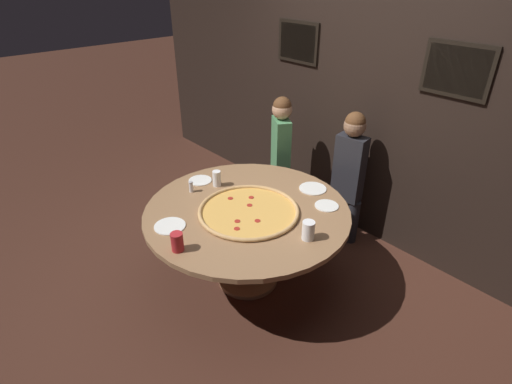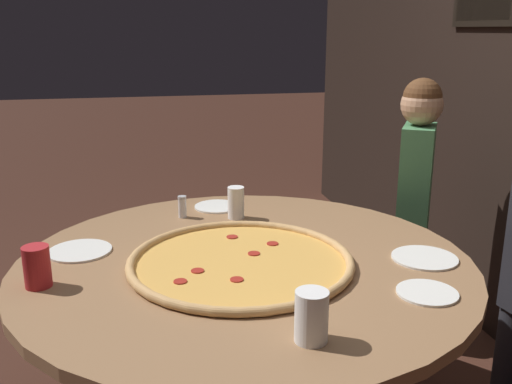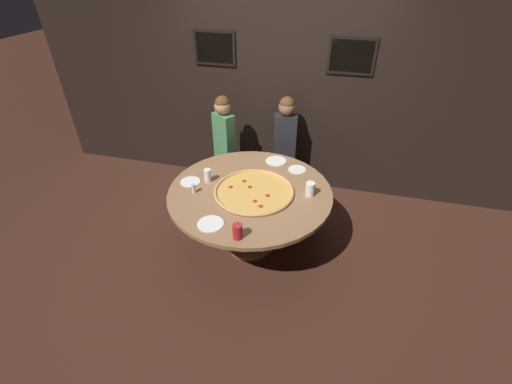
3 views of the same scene
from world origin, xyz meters
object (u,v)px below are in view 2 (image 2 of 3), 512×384
Objects in this scene: dining_table at (245,291)px; drink_cup_by_shaker at (236,203)px; white_plate_far_back at (80,251)px; condiment_shaker at (182,207)px; white_plate_left_side at (217,207)px; white_plate_right_side at (427,293)px; diner_far_left at (415,195)px; drink_cup_far_right at (311,316)px; white_plate_beside_cup at (424,258)px; giant_pizza at (241,261)px; drink_cup_far_left at (37,267)px.

dining_table is 0.51m from drink_cup_by_shaker.
white_plate_far_back is 2.40× the size of condiment_shaker.
white_plate_left_side is at bearing -179.39° from dining_table.
white_plate_right_side and white_plate_left_side have the same top height.
drink_cup_by_shaker is at bearing 75.27° from condiment_shaker.
dining_table is 0.65m from white_plate_right_side.
diner_far_left is at bearing 98.07° from drink_cup_by_shaker.
diner_far_left is at bearing 93.50° from condiment_shaker.
white_plate_left_side is (-0.44, 0.58, 0.00)m from white_plate_far_back.
white_plate_right_side and white_plate_far_back have the same top height.
drink_cup_far_right reaches higher than white_plate_far_back.
white_plate_beside_cup is 0.81m from diner_far_left.
white_plate_right_side is 0.82× the size of white_plate_far_back.
diner_far_left reaches higher than giant_pizza.
dining_table is at bearing -102.14° from white_plate_beside_cup.
white_plate_far_back is 0.99× the size of white_plate_beside_cup.
giant_pizza is 0.61m from white_plate_far_back.
drink_cup_far_right is 1.04× the size of drink_cup_far_left.
drink_cup_by_shaker reaches higher than condiment_shaker.
white_plate_left_side is 1.00m from white_plate_beside_cup.
giant_pizza is at bearing 154.24° from diner_far_left.
white_plate_beside_cup reaches higher than dining_table.
white_plate_right_side is (0.35, 0.53, -0.01)m from giant_pizza.
white_plate_beside_cup is at bearing 74.62° from white_plate_far_back.
drink_cup_by_shaker is 1.45× the size of condiment_shaker.
drink_cup_by_shaker reaches higher than white_plate_right_side.
giant_pizza is at bearing 92.92° from drink_cup_far_left.
white_plate_beside_cup is (-0.45, 0.57, -0.07)m from drink_cup_far_right.
diner_far_left is (0.04, 0.98, 0.01)m from white_plate_left_side.
diner_far_left is (-0.07, 1.15, -0.04)m from condiment_shaker.
white_plate_beside_cup is (0.60, 0.58, -0.07)m from drink_cup_by_shaker.
drink_cup_far_left is at bearing -87.08° from giant_pizza.
dining_table is 8.55× the size of white_plate_right_side.
white_plate_left_side is (-1.22, -0.07, -0.07)m from drink_cup_far_right.
white_plate_beside_cup is at bearing 87.59° from drink_cup_far_left.
drink_cup_far_right reaches higher than white_plate_beside_cup.
condiment_shaker is (-0.52, -0.18, 0.17)m from dining_table.
white_plate_far_back is at bearing -105.38° from white_plate_beside_cup.
white_plate_right_side is (0.40, 0.50, 0.13)m from dining_table.
dining_table is 0.58m from condiment_shaker.
white_plate_right_side is at bearing -26.60° from white_plate_beside_cup.
condiment_shaker is (0.11, -0.17, 0.05)m from white_plate_left_side.
white_plate_far_back is (-0.60, -1.09, 0.00)m from white_plate_right_side.
diner_far_left reaches higher than drink_cup_by_shaker.
drink_cup_by_shaker is (-0.46, 0.05, 0.19)m from dining_table.
white_plate_right_side is at bearing 61.33° from white_plate_far_back.
giant_pizza is 3.42× the size of white_plate_far_back.
drink_cup_far_right is 1.14m from condiment_shaker.
condiment_shaker is at bearing -167.86° from drink_cup_far_right.
white_plate_far_back reaches higher than dining_table.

